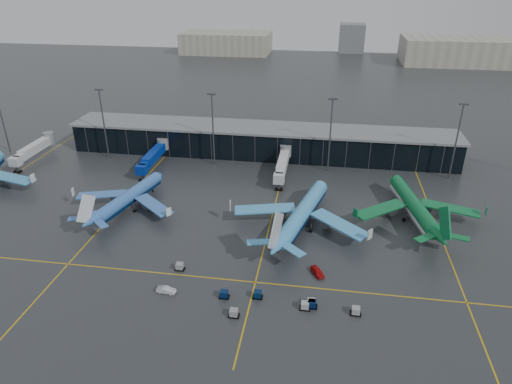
# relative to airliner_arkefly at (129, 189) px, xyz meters

# --- Properties ---
(ground) EXTENTS (600.00, 600.00, 0.00)m
(ground) POSITION_rel_airliner_arkefly_xyz_m (31.37, -14.17, -5.91)
(ground) COLOR #282B2D
(ground) RESTS_ON ground
(terminal_pier) EXTENTS (142.00, 17.00, 10.70)m
(terminal_pier) POSITION_rel_airliner_arkefly_xyz_m (31.37, 47.83, -0.49)
(terminal_pier) COLOR black
(terminal_pier) RESTS_ON ground
(jet_bridges) EXTENTS (94.00, 27.50, 7.20)m
(jet_bridges) POSITION_rel_airliner_arkefly_xyz_m (-3.63, 28.81, -1.36)
(jet_bridges) COLOR #595B60
(jet_bridges) RESTS_ON ground
(flood_masts) EXTENTS (203.00, 0.50, 25.50)m
(flood_masts) POSITION_rel_airliner_arkefly_xyz_m (36.37, 35.83, 7.90)
(flood_masts) COLOR #595B60
(flood_masts) RESTS_ON ground
(distant_hangars) EXTENTS (260.00, 71.00, 22.00)m
(distant_hangars) POSITION_rel_airliner_arkefly_xyz_m (81.31, 255.90, 2.88)
(distant_hangars) COLOR #B2AD99
(distant_hangars) RESTS_ON ground
(taxi_lines) EXTENTS (220.00, 120.00, 0.02)m
(taxi_lines) POSITION_rel_airliner_arkefly_xyz_m (41.37, -3.56, -5.90)
(taxi_lines) COLOR gold
(taxi_lines) RESTS_ON ground
(airliner_arkefly) EXTENTS (41.58, 45.10, 11.83)m
(airliner_arkefly) POSITION_rel_airliner_arkefly_xyz_m (0.00, 0.00, 0.00)
(airliner_arkefly) COLOR #3B70C2
(airliner_arkefly) RESTS_ON ground
(airliner_klm_near) EXTENTS (49.42, 53.35, 13.80)m
(airliner_klm_near) POSITION_rel_airliner_arkefly_xyz_m (50.17, -2.76, 0.98)
(airliner_klm_near) COLOR #44A0DF
(airliner_klm_near) RESTS_ON ground
(airliner_aer_lingus) EXTENTS (44.29, 48.34, 12.92)m
(airliner_aer_lingus) POSITION_rel_airliner_arkefly_xyz_m (80.23, 6.65, 0.55)
(airliner_aer_lingus) COLOR #0C6934
(airliner_aer_lingus) RESTS_ON ground
(baggage_carts) EXTENTS (42.01, 15.09, 1.70)m
(baggage_carts) POSITION_rel_airliner_arkefly_xyz_m (45.57, -35.15, -5.15)
(baggage_carts) COLOR black
(baggage_carts) RESTS_ON ground
(mobile_airstair) EXTENTS (3.14, 3.75, 3.45)m
(mobile_airstair) POSITION_rel_airliner_arkefly_xyz_m (43.79, -13.82, -5.14)
(mobile_airstair) COLOR silver
(mobile_airstair) RESTS_ON ground
(service_van_red) EXTENTS (3.79, 4.87, 1.55)m
(service_van_red) POSITION_rel_airliner_arkefly_xyz_m (54.96, -24.08, -5.14)
(service_van_red) COLOR #B40D0E
(service_van_red) RESTS_ON ground
(service_van_white) EXTENTS (4.32, 1.75, 1.39)m
(service_van_white) POSITION_rel_airliner_arkefly_xyz_m (22.90, -35.68, -5.22)
(service_van_white) COLOR silver
(service_van_white) RESTS_ON ground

